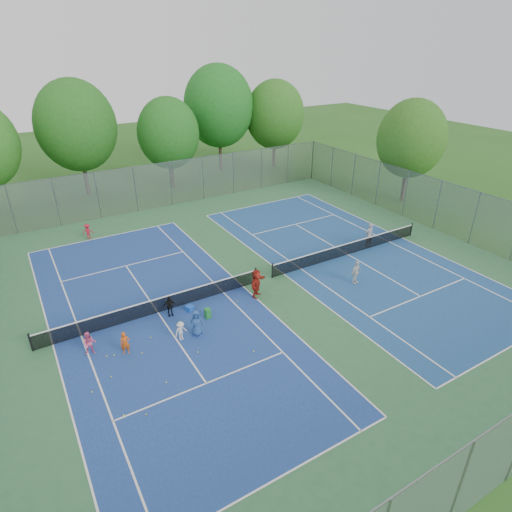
{
  "coord_description": "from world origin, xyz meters",
  "views": [
    {
      "loc": [
        -12.45,
        -19.85,
        13.78
      ],
      "look_at": [
        0.0,
        1.0,
        1.3
      ],
      "focal_mm": 30.0,
      "sensor_mm": 36.0,
      "label": 1
    }
  ],
  "objects_px": {
    "net_right": "(348,249)",
    "ball_hopper": "(208,313)",
    "net_left": "(157,306)",
    "ball_crate": "(190,308)",
    "instructor": "(369,235)"
  },
  "relations": [
    {
      "from": "net_right",
      "to": "ball_crate",
      "type": "bearing_deg",
      "value": -176.65
    },
    {
      "from": "instructor",
      "to": "ball_hopper",
      "type": "bearing_deg",
      "value": 6.45
    },
    {
      "from": "net_left",
      "to": "net_right",
      "type": "height_order",
      "value": "same"
    },
    {
      "from": "net_right",
      "to": "instructor",
      "type": "relative_size",
      "value": 6.76
    },
    {
      "from": "net_left",
      "to": "ball_hopper",
      "type": "relative_size",
      "value": 21.96
    },
    {
      "from": "ball_crate",
      "to": "net_right",
      "type": "bearing_deg",
      "value": 3.35
    },
    {
      "from": "net_left",
      "to": "ball_hopper",
      "type": "bearing_deg",
      "value": -40.19
    },
    {
      "from": "net_right",
      "to": "ball_hopper",
      "type": "bearing_deg",
      "value": -171.04
    },
    {
      "from": "net_right",
      "to": "ball_hopper",
      "type": "height_order",
      "value": "net_right"
    },
    {
      "from": "instructor",
      "to": "net_left",
      "type": "bearing_deg",
      "value": -1.28
    },
    {
      "from": "ball_hopper",
      "to": "net_left",
      "type": "bearing_deg",
      "value": 139.81
    },
    {
      "from": "ball_crate",
      "to": "instructor",
      "type": "distance_m",
      "value": 14.53
    },
    {
      "from": "net_right",
      "to": "net_left",
      "type": "bearing_deg",
      "value": 180.0
    },
    {
      "from": "instructor",
      "to": "net_right",
      "type": "bearing_deg",
      "value": 3.96
    },
    {
      "from": "net_left",
      "to": "instructor",
      "type": "relative_size",
      "value": 6.76
    }
  ]
}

